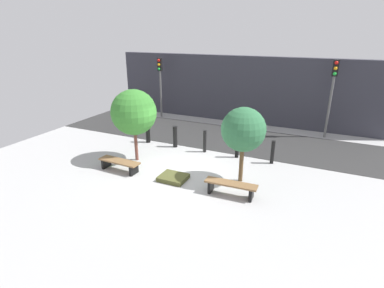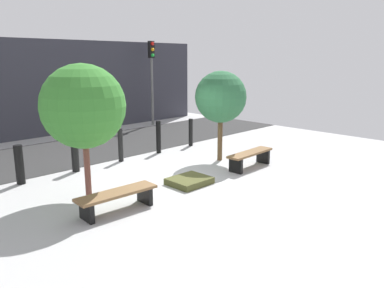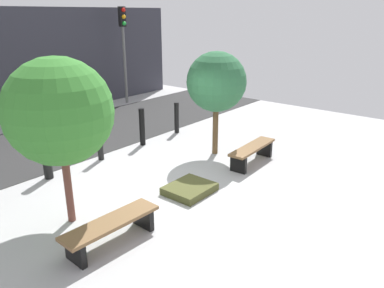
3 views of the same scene
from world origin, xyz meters
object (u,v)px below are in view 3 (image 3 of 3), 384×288
object	(u,v)px
bench_left	(111,227)
traffic_light_mid_west	(124,38)
bollard_right	(142,127)
planter_bed	(190,189)
tree_behind_right_bench	(216,82)
bench_right	(252,151)
bollard_left	(47,158)
bollard_far_right	(177,118)
bollard_center	(100,141)
tree_behind_left_bench	(59,112)

from	to	relation	value
bench_left	traffic_light_mid_west	bearing A→B (deg)	49.48
bench_left	bollard_right	world-z (taller)	bollard_right
planter_bed	tree_behind_right_bench	bearing A→B (deg)	23.12
bench_left	bench_right	bearing A→B (deg)	2.37
planter_bed	tree_behind_right_bench	size ratio (longest dim) A/B	0.36
planter_bed	bollard_left	size ratio (longest dim) A/B	0.98
bench_right	bollard_right	bearing A→B (deg)	100.97
bench_left	bollard_far_right	size ratio (longest dim) A/B	1.77
bench_left	bollard_center	world-z (taller)	bollard_center
bench_right	bollard_right	distance (m)	3.36
bench_left	planter_bed	size ratio (longest dim) A/B	1.77
bench_right	bollard_center	bearing A→B (deg)	122.85
bollard_far_right	bollard_center	bearing A→B (deg)	180.00
bollard_center	bollard_left	bearing A→B (deg)	180.00
bollard_center	bollard_far_right	distance (m)	3.06
bench_left	tree_behind_left_bench	size ratio (longest dim) A/B	0.58
planter_bed	bollard_left	xyz separation A→B (m)	(-1.53, 3.06, 0.43)
bench_left	tree_behind_right_bench	bearing A→B (deg)	16.78
traffic_light_mid_west	bollard_center	bearing A→B (deg)	-137.46
tree_behind_right_bench	bench_left	bearing A→B (deg)	-165.59
bench_left	tree_behind_left_bench	world-z (taller)	tree_behind_left_bench
tree_behind_left_bench	tree_behind_right_bench	distance (m)	4.61
bench_left	tree_behind_right_bench	distance (m)	5.04
bollard_far_right	tree_behind_left_bench	bearing A→B (deg)	-158.81
planter_bed	bollard_center	world-z (taller)	bollard_center
tree_behind_right_bench	bollard_far_right	world-z (taller)	tree_behind_right_bench
tree_behind_left_bench	bollard_center	bearing A→B (deg)	42.06
bench_left	traffic_light_mid_west	distance (m)	10.91
bollard_left	traffic_light_mid_west	distance (m)	8.20
tree_behind_right_bench	bollard_center	distance (m)	3.44
bollard_left	bollard_center	xyz separation A→B (m)	(1.53, 0.00, 0.00)
bollard_center	bench_left	bearing A→B (deg)	-125.23
tree_behind_right_bench	bollard_right	xyz separation A→B (m)	(-0.77, 2.08, -1.44)
bollard_left	tree_behind_right_bench	bearing A→B (deg)	-28.47
planter_bed	traffic_light_mid_west	size ratio (longest dim) A/B	0.25
bench_right	tree_behind_left_bench	distance (m)	5.08
bollard_center	bollard_right	world-z (taller)	bollard_right
bollard_far_right	planter_bed	bearing A→B (deg)	-134.97
tree_behind_left_bench	bollard_left	xyz separation A→B (m)	(0.77, 2.08, -1.60)
bench_left	traffic_light_mid_west	world-z (taller)	traffic_light_mid_west
bench_left	bollard_center	size ratio (longest dim) A/B	1.72
tree_behind_left_bench	bollard_far_right	bearing A→B (deg)	21.19
bollard_right	tree_behind_right_bench	bearing A→B (deg)	-69.58
tree_behind_left_bench	bollard_far_right	xyz separation A→B (m)	(5.37, 2.08, -1.61)
bollard_right	bench_right	bearing A→B (deg)	-76.65
bollard_center	bollard_far_right	xyz separation A→B (m)	(3.06, 0.00, -0.02)
bollard_right	planter_bed	bearing A→B (deg)	-116.54
bench_left	bollard_left	xyz separation A→B (m)	(0.77, 3.26, 0.19)
tree_behind_left_bench	tree_behind_right_bench	size ratio (longest dim) A/B	1.10
bench_right	traffic_light_mid_west	world-z (taller)	traffic_light_mid_west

